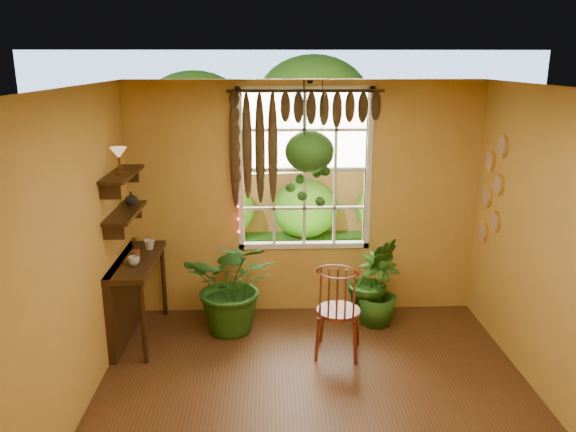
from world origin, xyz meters
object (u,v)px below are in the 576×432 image
potted_plant_mid (373,279)px  windsor_chair (338,324)px  hanging_basket (309,156)px  potted_plant_left (234,284)px  counter_ledge (128,290)px

potted_plant_mid → windsor_chair: bearing=-122.3°
potted_plant_mid → hanging_basket: bearing=169.4°
potted_plant_left → hanging_basket: 1.62m
potted_plant_left → potted_plant_mid: (1.56, 0.20, -0.05)m
potted_plant_mid → hanging_basket: hanging_basket is taller
potted_plant_left → hanging_basket: size_ratio=0.82×
counter_ledge → potted_plant_left: (1.11, 0.11, -0.00)m
counter_ledge → hanging_basket: 2.41m
counter_ledge → hanging_basket: (1.95, 0.45, 1.34)m
windsor_chair → potted_plant_left: 1.23m
windsor_chair → potted_plant_left: size_ratio=1.08×
potted_plant_mid → potted_plant_left: bearing=-172.5°
counter_ledge → potted_plant_left: bearing=5.6°
potted_plant_left → counter_ledge: bearing=-174.4°
windsor_chair → hanging_basket: size_ratio=0.88×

